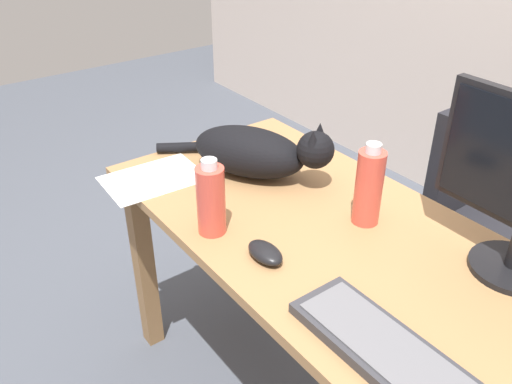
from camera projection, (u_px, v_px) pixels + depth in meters
name	position (u px, v px, depth m)	size (l,w,h in m)	color
desk	(327.00, 264.00, 1.47)	(1.37, 0.68, 0.75)	#9E7247
office_chair	(481.00, 246.00, 1.96)	(0.48, 0.48, 0.90)	black
keyboard	(391.00, 355.00, 1.02)	(0.44, 0.15, 0.03)	#333338
cat	(256.00, 151.00, 1.62)	(0.55, 0.34, 0.20)	black
computer_mouse	(265.00, 253.00, 1.29)	(0.11, 0.06, 0.04)	black
paper_sheet	(153.00, 178.00, 1.64)	(0.21, 0.30, 0.00)	white
water_bottle	(211.00, 199.00, 1.35)	(0.07, 0.07, 0.21)	#D84C3D
spray_bottle	(369.00, 187.00, 1.39)	(0.07, 0.07, 0.23)	#D84C3D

